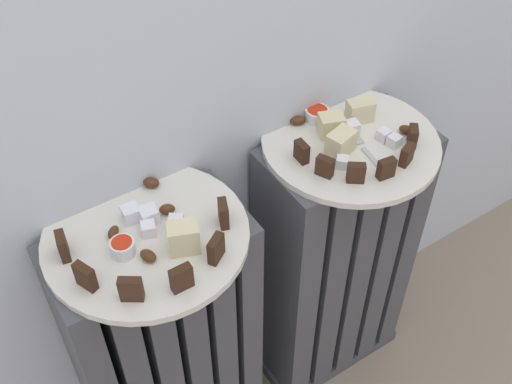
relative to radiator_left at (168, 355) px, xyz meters
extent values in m
cube|color=#47474C|center=(-0.08, 0.00, 0.02)|extent=(0.04, 0.16, 0.62)
cube|color=#47474C|center=(-0.03, 0.00, 0.02)|extent=(0.04, 0.16, 0.62)
cube|color=#47474C|center=(0.03, 0.00, 0.02)|extent=(0.04, 0.16, 0.62)
cube|color=#47474C|center=(0.08, 0.00, 0.02)|extent=(0.04, 0.16, 0.62)
cube|color=#47474C|center=(0.14, 0.00, 0.02)|extent=(0.04, 0.16, 0.62)
cube|color=#47474C|center=(0.39, 0.00, -0.30)|extent=(0.32, 0.16, 0.03)
cube|color=#47474C|center=(0.26, 0.00, 0.02)|extent=(0.05, 0.16, 0.62)
cube|color=#47474C|center=(0.32, 0.00, 0.02)|extent=(0.05, 0.16, 0.62)
cube|color=#47474C|center=(0.39, 0.00, 0.02)|extent=(0.05, 0.16, 0.62)
cube|color=#47474C|center=(0.45, 0.00, 0.02)|extent=(0.05, 0.16, 0.62)
cube|color=#47474C|center=(0.52, 0.00, 0.02)|extent=(0.05, 0.16, 0.62)
cylinder|color=silver|center=(0.00, 0.00, 0.33)|extent=(0.31, 0.31, 0.01)
cylinder|color=silver|center=(0.39, 0.00, 0.33)|extent=(0.31, 0.31, 0.01)
cube|color=#382114|center=(-0.11, 0.02, 0.36)|extent=(0.02, 0.03, 0.04)
cube|color=#382114|center=(-0.11, -0.04, 0.36)|extent=(0.02, 0.03, 0.04)
cube|color=#382114|center=(-0.07, -0.10, 0.36)|extent=(0.03, 0.03, 0.04)
cube|color=#382114|center=(0.00, -0.12, 0.36)|extent=(0.03, 0.01, 0.04)
cube|color=#382114|center=(0.06, -0.10, 0.36)|extent=(0.03, 0.03, 0.04)
cube|color=#382114|center=(0.11, -0.05, 0.36)|extent=(0.02, 0.03, 0.04)
cube|color=beige|center=(0.03, -0.06, 0.36)|extent=(0.05, 0.05, 0.05)
cube|color=white|center=(0.00, 0.04, 0.35)|extent=(0.03, 0.03, 0.03)
cube|color=white|center=(0.02, 0.02, 0.35)|extent=(0.03, 0.03, 0.03)
cube|color=white|center=(0.00, 0.00, 0.35)|extent=(0.03, 0.03, 0.02)
cube|color=white|center=(0.04, -0.02, 0.35)|extent=(0.03, 0.03, 0.02)
ellipsoid|color=#4C2814|center=(-0.04, 0.02, 0.35)|extent=(0.03, 0.03, 0.02)
ellipsoid|color=#4C2814|center=(0.05, 0.02, 0.35)|extent=(0.03, 0.02, 0.02)
ellipsoid|color=#4C2814|center=(-0.02, -0.05, 0.35)|extent=(0.03, 0.03, 0.01)
ellipsoid|color=#4C2814|center=(0.05, 0.08, 0.35)|extent=(0.03, 0.03, 0.02)
cylinder|color=white|center=(-0.04, -0.02, 0.35)|extent=(0.04, 0.04, 0.02)
cylinder|color=red|center=(-0.04, -0.02, 0.36)|extent=(0.03, 0.03, 0.01)
cube|color=#382114|center=(0.29, 0.01, 0.36)|extent=(0.02, 0.03, 0.04)
cube|color=#382114|center=(0.30, -0.04, 0.36)|extent=(0.02, 0.03, 0.04)
cube|color=#382114|center=(0.33, -0.08, 0.36)|extent=(0.03, 0.03, 0.04)
cube|color=#382114|center=(0.38, -0.10, 0.36)|extent=(0.03, 0.02, 0.04)
cube|color=#382114|center=(0.43, -0.09, 0.36)|extent=(0.03, 0.02, 0.04)
cube|color=#382114|center=(0.47, -0.06, 0.36)|extent=(0.03, 0.03, 0.04)
cube|color=beige|center=(0.43, 0.04, 0.36)|extent=(0.05, 0.04, 0.04)
cube|color=beige|center=(0.35, -0.01, 0.36)|extent=(0.05, 0.04, 0.04)
cube|color=beige|center=(0.37, 0.03, 0.36)|extent=(0.05, 0.05, 0.04)
cube|color=white|center=(0.33, -0.04, 0.35)|extent=(0.03, 0.03, 0.02)
cube|color=white|center=(0.40, 0.01, 0.35)|extent=(0.03, 0.03, 0.02)
cube|color=white|center=(0.43, -0.03, 0.35)|extent=(0.02, 0.02, 0.02)
cube|color=white|center=(0.44, -0.05, 0.35)|extent=(0.02, 0.02, 0.02)
ellipsoid|color=#4C2814|center=(0.48, -0.04, 0.35)|extent=(0.03, 0.03, 0.02)
ellipsoid|color=#4C2814|center=(0.34, 0.09, 0.35)|extent=(0.03, 0.03, 0.02)
cylinder|color=white|center=(0.37, 0.08, 0.35)|extent=(0.04, 0.04, 0.02)
cylinder|color=red|center=(0.37, 0.08, 0.36)|extent=(0.04, 0.04, 0.01)
cube|color=#B7B7BC|center=(0.39, -0.06, 0.34)|extent=(0.02, 0.06, 0.00)
cube|color=#B7B7BC|center=(0.39, -0.01, 0.34)|extent=(0.02, 0.02, 0.00)
camera|label=1|loc=(-0.20, -0.60, 1.03)|focal=44.10mm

